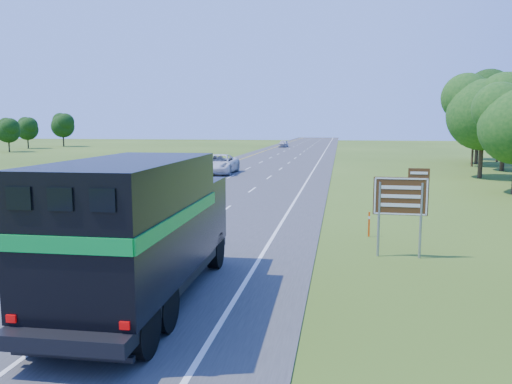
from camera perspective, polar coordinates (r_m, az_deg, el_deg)
The scene contains 7 objects.
road at distance 58.45m, azimuth 1.40°, elevation 2.93°, with size 15.00×260.00×0.04m, color #38383A.
lane_markings at distance 58.45m, azimuth 1.40°, elevation 2.95°, with size 11.15×260.00×0.01m.
horse_truck at distance 13.88m, azimuth -12.96°, elevation -3.90°, with size 3.06×9.13×4.01m.
white_suv at distance 49.94m, azimuth -4.25°, elevation 3.20°, with size 3.16×6.85×1.90m, color silver.
far_car at distance 107.99m, azimuth 3.16°, elevation 5.55°, with size 1.79×4.45×1.52m, color #B9B9C0.
exit_sign at distance 19.17m, azimuth 16.29°, elevation -0.86°, with size 1.98×0.13×3.35m.
delineator at distance 22.62m, azimuth 12.79°, elevation -3.52°, with size 0.09×0.05×1.11m.
Camera 1 is at (8.35, -7.64, 4.95)m, focal length 35.00 mm.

